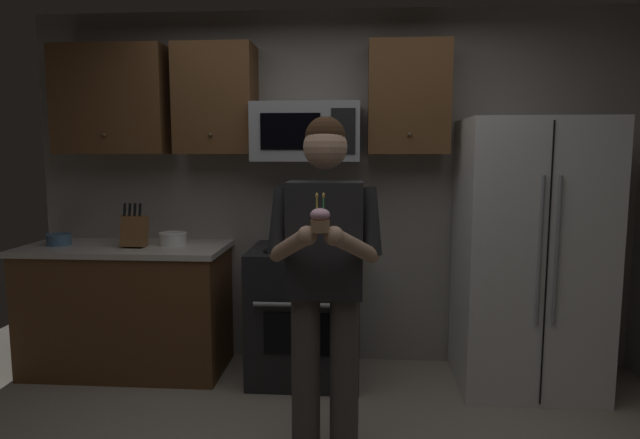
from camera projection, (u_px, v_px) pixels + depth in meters
wall_back at (330, 190)px, 4.13m from camera, size 4.40×0.10×2.60m
oven_range at (306, 312)px, 3.86m from camera, size 0.76×0.70×0.93m
microwave at (307, 132)px, 3.82m from camera, size 0.74×0.41×0.40m
refrigerator at (529, 255)px, 3.66m from camera, size 0.90×0.75×1.80m
cabinet_row_upper at (227, 100)px, 3.89m from camera, size 2.78×0.36×0.76m
counter_left at (128, 308)px, 3.98m from camera, size 1.44×0.66×0.92m
knife_block at (134, 231)px, 3.85m from camera, size 0.16×0.15×0.32m
bowl_large_white at (173, 238)px, 3.94m from camera, size 0.20×0.20×0.09m
bowl_small_colored at (59, 239)px, 3.93m from camera, size 0.17×0.17×0.08m
person at (325, 270)px, 2.77m from camera, size 0.60×0.48×1.76m
cupcake at (320, 220)px, 2.41m from camera, size 0.09×0.09×0.17m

